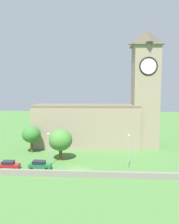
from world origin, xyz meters
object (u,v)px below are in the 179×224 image
at_px(car_red, 9,165).
at_px(tree_riverside_west, 31,135).
at_px(tree_by_tower, 60,140).
at_px(church, 106,113).
at_px(car_green, 40,165).
at_px(streetlamp_west_mid, 49,144).
at_px(streetlamp_central, 129,146).

height_order(car_red, tree_riverside_west, tree_riverside_west).
bearing_deg(tree_by_tower, church, 52.29).
bearing_deg(car_green, tree_riverside_west, 114.01).
height_order(streetlamp_west_mid, streetlamp_central, streetlamp_west_mid).
distance_m(church, streetlamp_central, 19.86).
height_order(church, car_green, church).
height_order(church, tree_by_tower, church).
height_order(streetlamp_central, tree_riverside_west, streetlamp_central).
bearing_deg(tree_riverside_west, streetlamp_west_mid, -56.21).
distance_m(church, streetlamp_west_mid, 22.75).
xyz_separation_m(streetlamp_west_mid, streetlamp_central, (17.37, -0.23, -0.03)).
bearing_deg(church, tree_riverside_west, -158.60).
height_order(car_green, streetlamp_central, streetlamp_central).
relative_size(car_green, streetlamp_central, 0.64).
xyz_separation_m(streetlamp_west_mid, tree_riverside_west, (-7.17, 10.71, -0.12)).
xyz_separation_m(church, streetlamp_central, (4.89, -18.64, -4.79)).
height_order(church, car_red, church).
xyz_separation_m(church, tree_by_tower, (-10.69, -13.83, -4.86)).
height_order(church, tree_riverside_west, church).
relative_size(streetlamp_west_mid, tree_by_tower, 1.01).
bearing_deg(church, car_red, -134.36).
bearing_deg(streetlamp_central, car_red, -174.81).
bearing_deg(tree_riverside_west, tree_by_tower, -34.41).
relative_size(tree_by_tower, tree_riverside_west, 1.05).
xyz_separation_m(car_green, tree_by_tower, (3.19, 6.79, 3.86)).
distance_m(tree_by_tower, tree_riverside_west, 10.85).
height_order(car_red, tree_by_tower, tree_by_tower).
bearing_deg(church, streetlamp_west_mid, -124.12).
xyz_separation_m(car_green, tree_riverside_west, (-5.76, 12.93, 3.84)).
distance_m(streetlamp_central, tree_by_tower, 16.32).
relative_size(car_green, tree_by_tower, 0.64).
bearing_deg(tree_riverside_west, church, 21.40).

